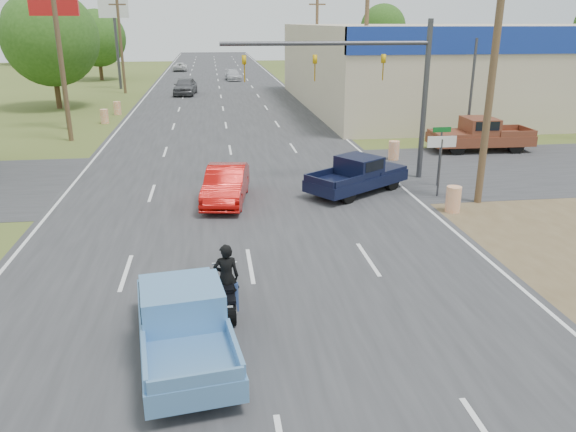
{
  "coord_description": "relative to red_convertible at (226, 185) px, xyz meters",
  "views": [
    {
      "loc": [
        -0.93,
        -7.25,
        6.89
      ],
      "look_at": [
        1.22,
        8.66,
        1.3
      ],
      "focal_mm": 35.0,
      "sensor_mm": 36.0,
      "label": 1
    }
  ],
  "objects": [
    {
      "name": "tree_2",
      "position": [
        -13.7,
        51.6,
        4.24
      ],
      "size": [
        6.72,
        6.72,
        8.32
      ],
      "color": "#422D19",
      "rests_on": "ground"
    },
    {
      "name": "signal_mast",
      "position": [
        6.32,
        2.6,
        4.09
      ],
      "size": [
        9.12,
        0.4,
        7.0
      ],
      "color": "#3F3F44",
      "rests_on": "ground"
    },
    {
      "name": "blue_pickup",
      "position": [
        -1.24,
        -10.76,
        0.09
      ],
      "size": [
        2.48,
        5.01,
        1.59
      ],
      "rotation": [
        0.0,
        0.0,
        0.14
      ],
      "color": "black",
      "rests_on": "ground"
    },
    {
      "name": "pole_sign_left_near",
      "position": [
        -10.0,
        17.6,
        6.46
      ],
      "size": [
        3.0,
        0.35,
        9.2
      ],
      "color": "#3F3F44",
      "rests_on": "ground"
    },
    {
      "name": "barrel_2",
      "position": [
        -8.0,
        19.6,
        -0.21
      ],
      "size": [
        0.56,
        0.56,
        1.0
      ],
      "primitive_type": "cylinder",
      "color": "orange",
      "rests_on": "ground"
    },
    {
      "name": "barrel_0",
      "position": [
        8.5,
        -2.4,
        -0.21
      ],
      "size": [
        0.56,
        0.56,
        1.0
      ],
      "primitive_type": "cylinder",
      "color": "orange",
      "rests_on": "ground"
    },
    {
      "name": "motorcycle",
      "position": [
        -0.26,
        -9.14,
        -0.24
      ],
      "size": [
        0.64,
        2.09,
        1.06
      ],
      "rotation": [
        0.0,
        0.0,
        0.03
      ],
      "color": "black",
      "rests_on": "ground"
    },
    {
      "name": "tree_6",
      "position": [
        -29.5,
        80.6,
        5.79
      ],
      "size": [
        8.82,
        8.82,
        10.92
      ],
      "color": "#422D19",
      "rests_on": "ground"
    },
    {
      "name": "tree_1",
      "position": [
        -13.0,
        27.6,
        4.86
      ],
      "size": [
        7.56,
        7.56,
        9.36
      ],
      "color": "#422D19",
      "rests_on": "ground"
    },
    {
      "name": "lane_sign",
      "position": [
        8.7,
        -0.4,
        1.19
      ],
      "size": [
        1.2,
        0.08,
        2.52
      ],
      "color": "#3F3F44",
      "rests_on": "ground"
    },
    {
      "name": "utility_pole_2",
      "position": [
        10.0,
        16.6,
        4.6
      ],
      "size": [
        2.0,
        0.28,
        10.0
      ],
      "color": "#4C3823",
      "rests_on": "ground"
    },
    {
      "name": "utility_pole_5",
      "position": [
        -9.0,
        13.6,
        4.6
      ],
      "size": [
        2.0,
        0.28,
        10.0
      ],
      "color": "#4C3823",
      "rests_on": "ground"
    },
    {
      "name": "utility_pole_1",
      "position": [
        10.0,
        -1.4,
        4.6
      ],
      "size": [
        2.0,
        0.28,
        10.0
      ],
      "color": "#4C3823",
      "rests_on": "ground"
    },
    {
      "name": "tree_5",
      "position": [
        30.5,
        80.6,
        5.17
      ],
      "size": [
        7.98,
        7.98,
        9.88
      ],
      "color": "#422D19",
      "rests_on": "ground"
    },
    {
      "name": "navy_pickup",
      "position": [
        5.61,
        0.64,
        0.07
      ],
      "size": [
        4.88,
        4.15,
        1.55
      ],
      "rotation": [
        0.0,
        0.0,
        -0.97
      ],
      "color": "black",
      "rests_on": "ground"
    },
    {
      "name": "barrel_3",
      "position": [
        -7.7,
        23.6,
        -0.21
      ],
      "size": [
        0.56,
        0.56,
        1.0
      ],
      "primitive_type": "cylinder",
      "color": "orange",
      "rests_on": "ground"
    },
    {
      "name": "distant_car_silver",
      "position": [
        2.35,
        49.34,
        -0.1
      ],
      "size": [
        2.03,
        4.36,
        1.23
      ],
      "primitive_type": "imported",
      "rotation": [
        0.0,
        0.0,
        0.07
      ],
      "color": "silver",
      "rests_on": "ground"
    },
    {
      "name": "cross_road",
      "position": [
        0.5,
        3.6,
        -0.71
      ],
      "size": [
        120.0,
        10.0,
        0.02
      ],
      "primitive_type": "cube",
      "color": "#2D2D30",
      "rests_on": "ground"
    },
    {
      "name": "distant_car_white",
      "position": [
        -4.73,
        63.92,
        -0.13
      ],
      "size": [
        1.99,
        4.25,
        1.18
      ],
      "primitive_type": "imported",
      "rotation": [
        0.0,
        0.0,
        3.15
      ],
      "color": "silver",
      "rests_on": "ground"
    },
    {
      "name": "rider",
      "position": [
        -0.26,
        -9.09,
        0.15
      ],
      "size": [
        0.64,
        0.43,
        1.72
      ],
      "primitive_type": "imported",
      "rotation": [
        0.0,
        0.0,
        3.18
      ],
      "color": "black",
      "rests_on": "ground"
    },
    {
      "name": "pole_sign_left_far",
      "position": [
        -10.0,
        41.6,
        6.46
      ],
      "size": [
        3.0,
        0.35,
        9.2
      ],
      "color": "#3F3F44",
      "rests_on": "ground"
    },
    {
      "name": "dirt_verge",
      "position": [
        11.5,
        -4.4,
        -0.71
      ],
      "size": [
        8.0,
        18.0,
        0.01
      ],
      "primitive_type": "cube",
      "color": "brown",
      "rests_on": "ground"
    },
    {
      "name": "brown_pickup",
      "position": [
        14.22,
        7.6,
        0.22
      ],
      "size": [
        5.63,
        2.28,
        1.85
      ],
      "rotation": [
        0.0,
        0.0,
        1.55
      ],
      "color": "black",
      "rests_on": "ground"
    },
    {
      "name": "red_convertible",
      "position": [
        0.0,
        0.0,
        0.0
      ],
      "size": [
        2.15,
        4.52,
        1.43
      ],
      "primitive_type": "imported",
      "rotation": [
        0.0,
        0.0,
        -0.15
      ],
      "color": "#AD0B08",
      "rests_on": "ground"
    },
    {
      "name": "barrel_1",
      "position": [
        8.9,
        6.1,
        -0.21
      ],
      "size": [
        0.56,
        0.56,
        1.0
      ],
      "primitive_type": "cylinder",
      "color": "orange",
      "rests_on": "ground"
    },
    {
      "name": "street_name_sign",
      "position": [
        9.3,
        1.1,
        0.89
      ],
      "size": [
        0.8,
        0.08,
        2.61
      ],
      "color": "#3F3F44",
      "rests_on": "ground"
    },
    {
      "name": "utility_pole_3",
      "position": [
        10.0,
        34.6,
        4.6
      ],
      "size": [
        2.0,
        0.28,
        10.0
      ],
      "color": "#4C3823",
      "rests_on": "ground"
    },
    {
      "name": "utility_pole_6",
      "position": [
        -9.0,
        37.6,
        4.6
      ],
      "size": [
        2.0,
        0.28,
        10.0
      ],
      "color": "#4C3823",
      "rests_on": "ground"
    },
    {
      "name": "distant_car_grey",
      "position": [
        -2.91,
        35.36,
        0.13
      ],
      "size": [
        2.46,
        5.1,
        1.68
      ],
      "primitive_type": "imported",
      "rotation": [
        0.0,
        0.0,
        -0.1
      ],
      "color": "#535358",
      "rests_on": "ground"
    },
    {
      "name": "main_road",
      "position": [
        0.5,
        25.6,
        -0.7
      ],
      "size": [
        15.0,
        180.0,
        0.02
      ],
      "primitive_type": "cube",
      "color": "#2D2D30",
      "rests_on": "ground"
    }
  ]
}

